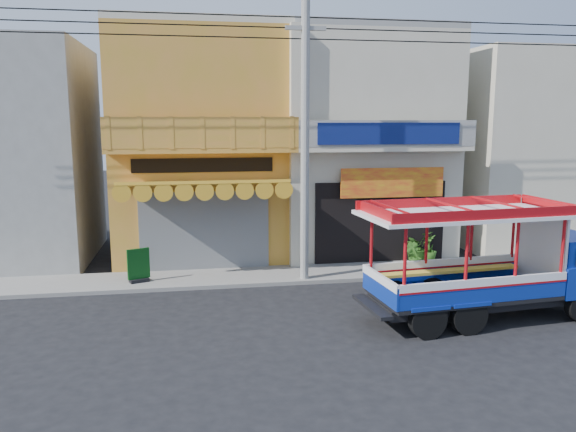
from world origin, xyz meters
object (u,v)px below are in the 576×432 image
(songthaew_truck, at_px, (505,262))
(potted_plant_b, at_px, (414,256))
(green_sign, at_px, (139,268))
(utility_pole, at_px, (310,118))
(potted_plant_c, at_px, (429,248))
(potted_plant_a, at_px, (417,247))

(songthaew_truck, bearing_deg, potted_plant_b, 98.67)
(songthaew_truck, relative_size, green_sign, 6.36)
(utility_pole, relative_size, potted_plant_b, 30.55)
(songthaew_truck, xyz_separation_m, potted_plant_b, (-0.65, 4.28, -0.86))
(songthaew_truck, relative_size, potted_plant_b, 7.18)
(potted_plant_b, xyz_separation_m, potted_plant_c, (0.89, 0.85, 0.03))
(utility_pole, relative_size, potted_plant_a, 26.02)
(green_sign, bearing_deg, potted_plant_a, 5.70)
(potted_plant_b, bearing_deg, utility_pole, 46.23)
(potted_plant_a, xyz_separation_m, potted_plant_b, (-0.51, -0.99, -0.08))
(songthaew_truck, bearing_deg, potted_plant_a, 91.57)
(songthaew_truck, relative_size, potted_plant_c, 6.74)
(utility_pole, height_order, potted_plant_b, utility_pole)
(utility_pole, xyz_separation_m, green_sign, (-5.18, 0.46, -4.48))
(potted_plant_a, bearing_deg, green_sign, 157.95)
(utility_pole, xyz_separation_m, potted_plant_a, (4.09, 1.38, -4.37))
(green_sign, distance_m, potted_plant_b, 8.77)
(green_sign, relative_size, potted_plant_c, 1.06)
(potted_plant_c, bearing_deg, potted_plant_a, -99.64)
(potted_plant_b, bearing_deg, green_sign, 39.57)
(utility_pole, height_order, potted_plant_a, utility_pole)
(potted_plant_c, bearing_deg, potted_plant_b, -35.18)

